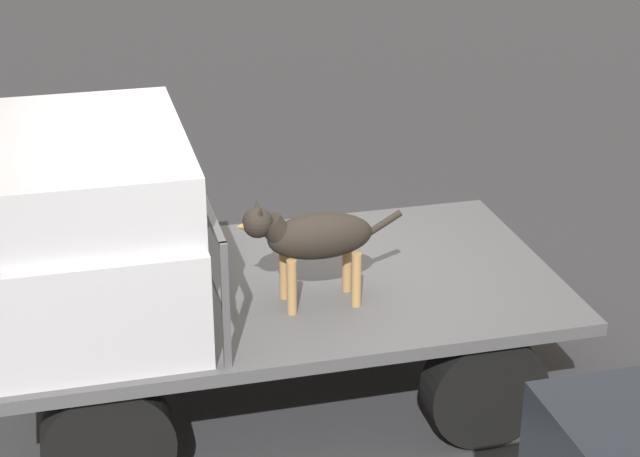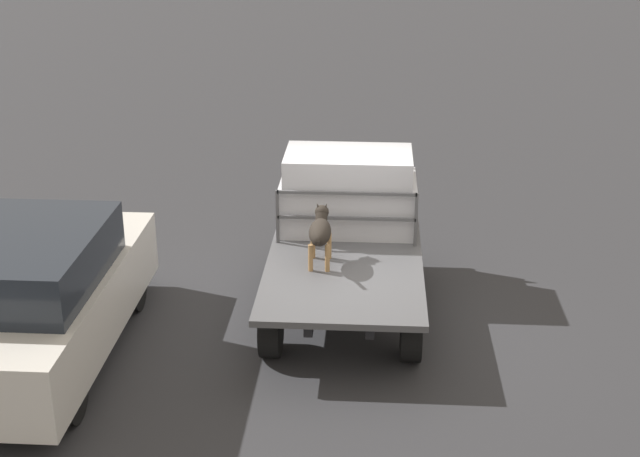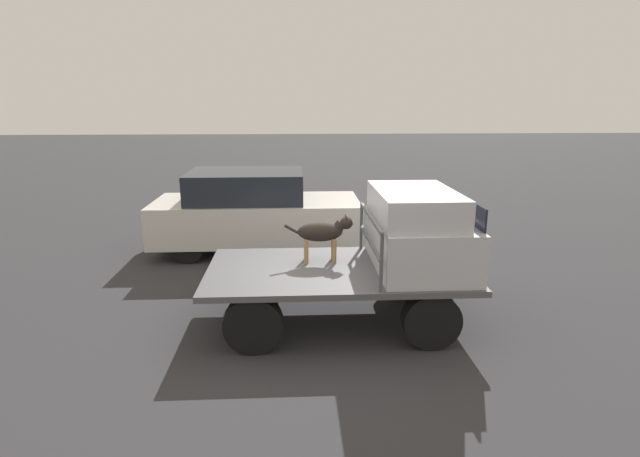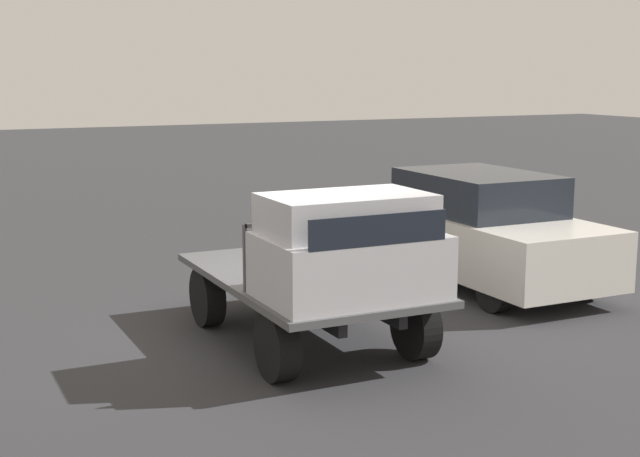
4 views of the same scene
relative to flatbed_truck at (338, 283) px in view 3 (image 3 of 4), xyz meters
The scene contains 6 objects.
ground_plane 0.57m from the flatbed_truck, ahead, with size 80.00×80.00×0.00m, color #2D2D30.
flatbed_truck is the anchor object (origin of this frame).
truck_cab 1.32m from the flatbed_truck, ahead, with size 1.23×1.85×1.08m.
truck_headboard 0.83m from the flatbed_truck, ahead, with size 0.04×1.85×0.73m.
dog 0.74m from the flatbed_truck, 119.66° to the left, with size 1.00×0.27×0.69m.
parked_sedan 3.79m from the flatbed_truck, 111.69° to the left, with size 4.13×1.80×1.65m.
Camera 3 is at (-0.58, -6.48, 3.03)m, focal length 28.00 mm.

